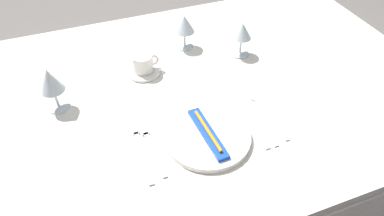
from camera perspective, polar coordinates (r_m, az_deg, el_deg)
The scene contains 14 objects.
ground_plane at distance 1.78m, azimuth -1.22°, elevation -15.62°, with size 6.00×6.00×0.00m, color slate.
dining_table at distance 1.26m, azimuth -1.65°, elevation -0.04°, with size 1.80×1.11×0.74m.
dinner_plate at distance 1.04m, azimuth 2.33°, elevation -4.68°, with size 0.25×0.25×0.02m, color white.
toothbrush_package at distance 1.03m, azimuth 2.36°, elevation -4.06°, with size 0.05×0.21×0.02m.
fork_outer at distance 1.03m, azimuth -6.50°, elevation -6.33°, with size 0.03×0.21×0.00m.
fork_inner at distance 1.03m, azimuth -8.19°, elevation -6.73°, with size 0.03×0.23×0.00m.
dinner_knife at distance 1.11m, azimuth 9.55°, elevation -2.28°, with size 0.03×0.24×0.00m.
spoon_soup at distance 1.14m, azimuth 10.22°, elevation -0.92°, with size 0.03×0.23×0.01m.
spoon_dessert at distance 1.16m, azimuth 11.51°, elevation -0.30°, with size 0.03×0.22×0.01m.
saucer_left at distance 1.29m, azimuth -7.79°, elevation 5.90°, with size 0.13×0.13×0.01m, color white.
coffee_cup_left at distance 1.27m, azimuth -7.87°, elevation 7.24°, with size 0.10×0.07×0.06m.
wine_glass_centre at distance 1.16m, azimuth -21.85°, elevation 3.92°, with size 0.08×0.08×0.15m.
wine_glass_left at distance 1.34m, azimuth 8.04°, elevation 11.93°, with size 0.07×0.07×0.13m.
wine_glass_right at distance 1.37m, azimuth -1.24°, elevation 13.18°, with size 0.08×0.08×0.14m.
Camera 1 is at (-0.29, -0.87, 1.52)m, focal length 33.14 mm.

